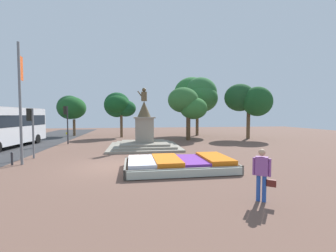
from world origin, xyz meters
TOP-DOWN VIEW (x-y plane):
  - ground_plane at (0.00, 0.00)m, footprint 74.33×74.33m
  - flower_planter at (3.44, -1.26)m, footprint 5.62×3.32m
  - statue_monument at (1.97, 6.86)m, footprint 5.96×5.96m
  - traffic_light_mid_block at (-5.49, 3.14)m, footprint 0.41×0.29m
  - traffic_light_far_corner at (-5.34, 10.28)m, footprint 0.41×0.29m
  - banner_pole at (-5.22, 1.26)m, footprint 0.17×0.75m
  - city_bus at (-9.77, 8.23)m, footprint 3.13×9.88m
  - pedestrian_with_handbag at (5.25, -5.83)m, footprint 0.62×0.52m
  - kerb_bollard_mid_b at (-5.70, 1.17)m, footprint 0.13×0.13m
  - park_tree_far_left at (7.03, 12.10)m, footprint 4.39×3.36m
  - park_tree_behind_statue at (-0.76, 16.55)m, footprint 4.00×3.32m
  - park_tree_far_right at (-7.21, 19.21)m, footprint 3.91×4.02m
  - park_tree_street_side at (9.58, 17.34)m, footprint 5.49×6.82m
  - park_tree_mid_canopy at (14.41, 12.38)m, footprint 5.02×4.74m

SIDE VIEW (x-z plane):
  - ground_plane at x=0.00m, z-range 0.00..0.00m
  - flower_planter at x=3.44m, z-range -0.04..0.61m
  - kerb_bollard_mid_b at x=-5.70m, z-range 0.02..0.77m
  - statue_monument at x=1.97m, z-range -1.66..3.48m
  - pedestrian_with_handbag at x=5.25m, z-range 0.11..1.84m
  - city_bus at x=-9.77m, z-range 0.25..3.72m
  - traffic_light_mid_block at x=-5.49m, z-range 0.66..3.91m
  - traffic_light_far_corner at x=-5.34m, z-range 0.69..4.35m
  - banner_pole at x=-5.22m, z-range 0.22..7.11m
  - park_tree_far_right at x=-7.21m, z-range 1.07..6.51m
  - park_tree_behind_statue at x=-0.76m, z-range 1.15..6.82m
  - park_tree_far_left at x=7.03m, z-range 1.14..7.04m
  - park_tree_mid_canopy at x=14.41m, z-range 1.36..7.91m
  - park_tree_street_side at x=9.58m, z-range 1.52..9.60m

